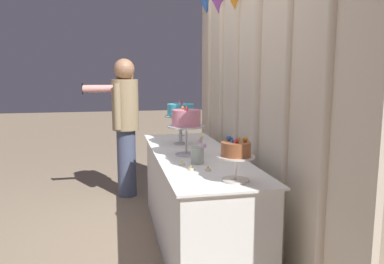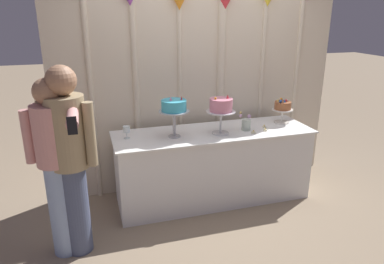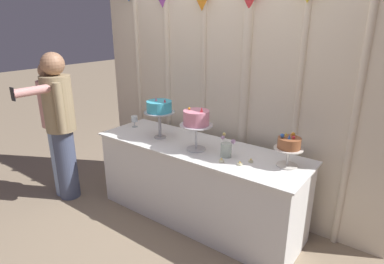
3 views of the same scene
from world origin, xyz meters
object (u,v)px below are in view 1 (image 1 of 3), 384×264
(wine_glass, at_px, (182,128))
(tealight_far_left, at_px, (182,164))
(tealight_near_left, at_px, (191,169))
(guest_man_pink_jacket, at_px, (126,121))
(cake_display_rightmost, at_px, (236,153))
(guest_girl_blue_dress, at_px, (125,123))
(flower_vase, at_px, (198,154))
(cake_table, at_px, (195,199))
(cake_display_leftmost, at_px, (181,112))
(cake_display_center, at_px, (186,120))
(tealight_near_right, at_px, (208,170))

(wine_glass, bearing_deg, tealight_far_left, -10.22)
(tealight_near_left, xyz_separation_m, guest_man_pink_jacket, (-1.96, -0.38, 0.10))
(guest_man_pink_jacket, bearing_deg, cake_display_rightmost, 14.58)
(tealight_far_left, bearing_deg, cake_display_rightmost, 27.79)
(tealight_far_left, bearing_deg, guest_girl_blue_dress, -169.88)
(flower_vase, bearing_deg, tealight_far_left, -76.81)
(flower_vase, height_order, guest_girl_blue_dress, guest_girl_blue_dress)
(flower_vase, xyz_separation_m, guest_man_pink_jacket, (-1.78, -0.47, 0.04))
(cake_table, distance_m, cake_display_rightmost, 1.03)
(cake_display_leftmost, relative_size, cake_display_rightmost, 1.49)
(wine_glass, distance_m, tealight_far_left, 1.30)
(cake_display_center, height_order, wine_glass, cake_display_center)
(cake_display_center, distance_m, guest_girl_blue_dress, 1.66)
(flower_vase, xyz_separation_m, tealight_far_left, (0.03, -0.12, -0.06))
(cake_display_leftmost, height_order, tealight_near_right, cake_display_leftmost)
(cake_display_center, bearing_deg, cake_display_leftmost, 175.12)
(wine_glass, bearing_deg, cake_display_center, -8.15)
(cake_display_center, height_order, flower_vase, cake_display_center)
(flower_vase, relative_size, tealight_far_left, 4.29)
(cake_table, relative_size, flower_vase, 10.66)
(tealight_near_left, distance_m, tealight_near_right, 0.12)
(cake_display_center, relative_size, guest_girl_blue_dress, 0.27)
(tealight_far_left, bearing_deg, cake_display_leftmost, 170.49)
(tealight_far_left, relative_size, guest_man_pink_jacket, 0.03)
(cake_table, relative_size, tealight_far_left, 45.77)
(flower_vase, bearing_deg, wine_glass, 175.09)
(cake_display_rightmost, height_order, wine_glass, cake_display_rightmost)
(cake_display_leftmost, relative_size, tealight_near_left, 9.75)
(tealight_near_left, relative_size, guest_girl_blue_dress, 0.03)
(cake_table, relative_size, cake_display_leftmost, 5.06)
(tealight_far_left, bearing_deg, guest_man_pink_jacket, -169.23)
(cake_display_leftmost, bearing_deg, cake_display_rightmost, 5.01)
(cake_display_rightmost, distance_m, wine_glass, 1.76)
(cake_display_rightmost, bearing_deg, tealight_far_left, -152.21)
(cake_display_leftmost, bearing_deg, tealight_near_left, -5.92)
(cake_display_rightmost, distance_m, tealight_far_left, 0.56)
(cake_display_leftmost, relative_size, wine_glass, 3.30)
(cake_table, relative_size, cake_display_center, 5.10)
(tealight_far_left, bearing_deg, cake_display_center, 164.02)
(cake_display_leftmost, bearing_deg, guest_man_pink_jacket, -154.17)
(flower_vase, bearing_deg, cake_display_leftmost, 179.05)
(tealight_near_right, bearing_deg, tealight_near_left, -112.14)
(guest_man_pink_jacket, bearing_deg, guest_girl_blue_dress, 179.63)
(cake_display_center, bearing_deg, wine_glass, 171.85)
(cake_table, height_order, tealight_near_left, tealight_near_left)
(flower_vase, bearing_deg, cake_display_rightmost, 14.08)
(cake_display_leftmost, height_order, tealight_far_left, cake_display_leftmost)
(cake_display_rightmost, relative_size, wine_glass, 2.22)
(cake_table, xyz_separation_m, tealight_near_right, (0.57, -0.03, 0.40))
(cake_display_rightmost, distance_m, guest_man_pink_jacket, 2.35)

